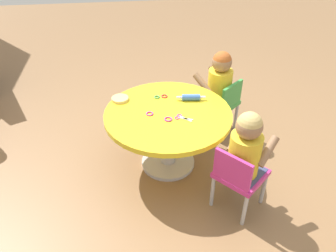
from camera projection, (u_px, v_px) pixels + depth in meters
The scene contains 13 objects.
ground_plane at pixel (168, 163), 2.79m from camera, with size 10.00×10.00×0.00m, color olive.
craft_table at pixel (168, 124), 2.56m from camera, with size 0.97×0.97×0.51m.
child_chair_left at pixel (238, 175), 2.24m from camera, with size 0.42×0.42×0.54m.
seated_child_left at pixel (246, 147), 2.13m from camera, with size 0.43×0.44×0.51m.
child_chair_right at pixel (221, 103), 2.99m from camera, with size 0.42×0.42×0.54m.
seated_child_right at pixel (220, 80), 2.88m from camera, with size 0.44×0.43×0.51m.
rolling_pin at pixel (191, 97), 2.62m from camera, with size 0.06×0.23×0.05m.
craft_scissors at pixel (182, 118), 2.43m from camera, with size 0.12×0.14×0.01m.
playdough_blob_0 at pixel (120, 99), 2.63m from camera, with size 0.13×0.13×0.02m, color #F2CC72.
cookie_cutter_0 at pixel (157, 97), 2.67m from camera, with size 0.05×0.05×0.01m, color #4CB259.
cookie_cutter_1 at pixel (150, 114), 2.47m from camera, with size 0.06×0.06×0.01m, color #D83FA5.
cookie_cutter_2 at pixel (168, 119), 2.41m from camera, with size 0.06×0.06×0.01m, color #D83FA5.
cookie_cutter_3 at pixel (165, 96), 2.68m from camera, with size 0.05×0.05×0.01m, color red.
Camera 1 is at (-2.07, 0.26, 1.88)m, focal length 35.49 mm.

